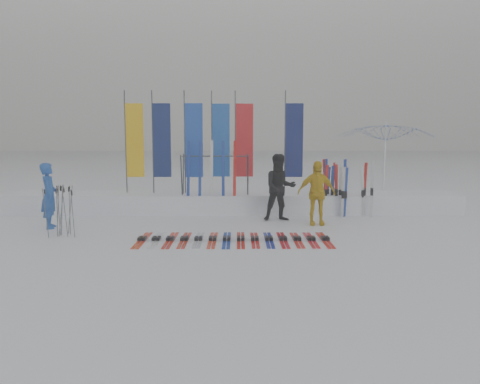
{
  "coord_description": "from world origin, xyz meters",
  "views": [
    {
      "loc": [
        0.15,
        -10.06,
        2.44
      ],
      "look_at": [
        0.2,
        1.6,
        1.0
      ],
      "focal_mm": 35.0,
      "sensor_mm": 36.0,
      "label": 1
    }
  ],
  "objects_px": {
    "person_blue": "(49,196)",
    "person_yellow": "(316,193)",
    "person_black": "(280,188)",
    "tent_canopy": "(384,164)",
    "ski_row": "(233,239)",
    "ski_rack": "(215,169)"
  },
  "relations": [
    {
      "from": "person_yellow",
      "to": "ski_row",
      "type": "xyz_separation_m",
      "value": [
        -2.23,
        -1.9,
        -0.83
      ]
    },
    {
      "from": "person_blue",
      "to": "ski_row",
      "type": "distance_m",
      "value": 5.09
    },
    {
      "from": "person_blue",
      "to": "person_yellow",
      "type": "bearing_deg",
      "value": -102.41
    },
    {
      "from": "person_blue",
      "to": "person_yellow",
      "type": "relative_size",
      "value": 0.98
    },
    {
      "from": "person_black",
      "to": "ski_row",
      "type": "relative_size",
      "value": 0.43
    },
    {
      "from": "person_black",
      "to": "person_yellow",
      "type": "height_order",
      "value": "person_black"
    },
    {
      "from": "ski_row",
      "to": "person_yellow",
      "type": "bearing_deg",
      "value": 40.45
    },
    {
      "from": "person_yellow",
      "to": "ski_row",
      "type": "distance_m",
      "value": 3.05
    },
    {
      "from": "ski_rack",
      "to": "person_yellow",
      "type": "bearing_deg",
      "value": -32.0
    },
    {
      "from": "person_black",
      "to": "person_blue",
      "type": "bearing_deg",
      "value": -176.77
    },
    {
      "from": "person_black",
      "to": "person_yellow",
      "type": "distance_m",
      "value": 1.13
    },
    {
      "from": "person_blue",
      "to": "tent_canopy",
      "type": "bearing_deg",
      "value": -86.06
    },
    {
      "from": "person_black",
      "to": "person_yellow",
      "type": "xyz_separation_m",
      "value": [
        0.93,
        -0.63,
        -0.08
      ]
    },
    {
      "from": "ski_row",
      "to": "ski_rack",
      "type": "distance_m",
      "value": 3.95
    },
    {
      "from": "person_yellow",
      "to": "ski_rack",
      "type": "height_order",
      "value": "ski_rack"
    },
    {
      "from": "person_black",
      "to": "tent_canopy",
      "type": "height_order",
      "value": "tent_canopy"
    },
    {
      "from": "ski_row",
      "to": "ski_rack",
      "type": "bearing_deg",
      "value": 99.13
    },
    {
      "from": "person_yellow",
      "to": "tent_canopy",
      "type": "height_order",
      "value": "tent_canopy"
    },
    {
      "from": "person_black",
      "to": "tent_canopy",
      "type": "bearing_deg",
      "value": 27.16
    },
    {
      "from": "tent_canopy",
      "to": "ski_row",
      "type": "distance_m",
      "value": 7.24
    },
    {
      "from": "person_yellow",
      "to": "tent_canopy",
      "type": "xyz_separation_m",
      "value": [
        2.79,
        3.11,
        0.59
      ]
    },
    {
      "from": "person_blue",
      "to": "person_yellow",
      "type": "distance_m",
      "value": 7.05
    }
  ]
}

